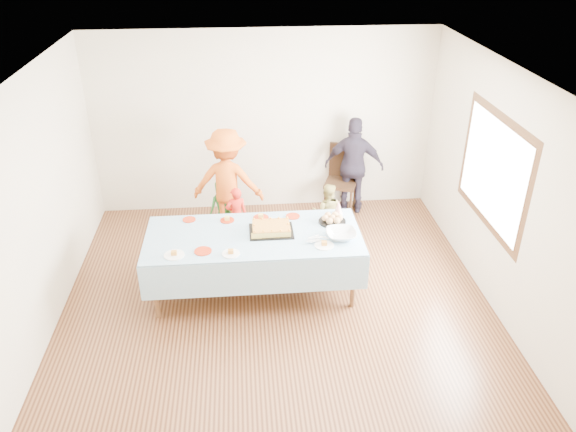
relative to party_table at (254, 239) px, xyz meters
name	(u,v)px	position (x,y,z in m)	size (l,w,h in m)	color
ground	(277,300)	(0.25, -0.24, -0.72)	(5.00, 5.00, 0.00)	#412212
room_walls	(281,163)	(0.31, -0.24, 1.05)	(5.04, 5.04, 2.72)	beige
party_table	(254,239)	(0.00, 0.00, 0.00)	(2.50, 1.10, 0.78)	brown
birthday_cake	(271,229)	(0.21, 0.05, 0.10)	(0.51, 0.39, 0.09)	black
rolls_tray	(332,219)	(0.96, 0.22, 0.10)	(0.33, 0.33, 0.10)	black
punch_bowl	(341,234)	(1.00, -0.15, 0.10)	(0.35, 0.35, 0.09)	silver
party_hat	(338,207)	(1.06, 0.42, 0.15)	(0.11, 0.11, 0.19)	white
fork_pile	(317,239)	(0.72, -0.21, 0.09)	(0.24, 0.18, 0.07)	white
plate_red_far_a	(189,220)	(-0.77, 0.43, 0.06)	(0.16, 0.16, 0.01)	red
plate_red_far_b	(227,220)	(-0.30, 0.37, 0.06)	(0.17, 0.17, 0.01)	red
plate_red_far_c	(261,218)	(0.11, 0.40, 0.06)	(0.19, 0.19, 0.01)	red
plate_red_far_d	(293,216)	(0.50, 0.40, 0.06)	(0.17, 0.17, 0.01)	red
plate_red_near	(203,251)	(-0.57, -0.31, 0.06)	(0.19, 0.19, 0.01)	red
plate_white_left	(174,255)	(-0.87, -0.37, 0.06)	(0.22, 0.22, 0.01)	white
plate_white_mid	(231,254)	(-0.26, -0.39, 0.06)	(0.20, 0.20, 0.01)	white
plate_white_right	(324,245)	(0.78, -0.31, 0.06)	(0.22, 0.22, 0.01)	white
dining_chair	(342,175)	(1.40, 2.01, -0.15)	(0.58, 0.58, 1.04)	black
toddler_left	(236,215)	(-0.20, 1.19, -0.31)	(0.30, 0.20, 0.82)	red
toddler_mid	(223,206)	(-0.39, 1.50, -0.32)	(0.39, 0.26, 0.80)	#226828
toddler_right	(327,213)	(1.04, 1.12, -0.30)	(0.41, 0.32, 0.85)	#A8994E
adult_left	(228,182)	(-0.31, 1.50, 0.04)	(0.99, 0.57, 1.54)	orange
adult_right	(354,166)	(1.56, 1.95, 0.02)	(0.87, 0.36, 1.49)	#2C2634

